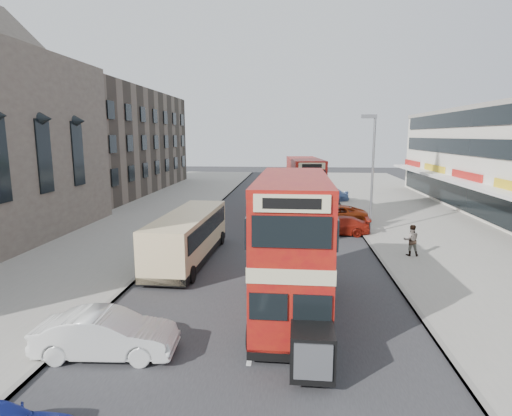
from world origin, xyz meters
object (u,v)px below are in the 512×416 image
at_px(bus_main, 292,245).
at_px(bus_second, 305,188).
at_px(cyclist, 323,220).
at_px(car_right_b, 334,214).
at_px(car_right_c, 327,194).
at_px(pedestrian_near, 411,240).
at_px(car_right_a, 338,226).
at_px(coach, 188,235).
at_px(car_left_front, 106,334).
at_px(street_lamp, 372,165).

distance_m(bus_main, bus_second, 18.71).
bearing_deg(bus_main, cyclist, -98.16).
bearing_deg(bus_main, car_right_b, -100.45).
xyz_separation_m(car_right_c, pedestrian_near, (3.02, -19.74, 0.28)).
relative_size(bus_main, car_right_a, 2.16).
xyz_separation_m(bus_second, coach, (-6.64, -12.37, -1.08)).
distance_m(coach, car_left_front, 10.03).
distance_m(car_right_a, cyclist, 1.77).
bearing_deg(car_left_front, cyclist, -26.99).
xyz_separation_m(coach, cyclist, (7.88, 8.26, -0.73)).
bearing_deg(cyclist, pedestrian_near, -54.55).
bearing_deg(car_left_front, bus_main, -60.50).
distance_m(car_right_b, cyclist, 2.61).
height_order(bus_second, car_left_front, bus_second).
bearing_deg(cyclist, car_right_b, 68.62).
relative_size(car_right_b, pedestrian_near, 2.80).
distance_m(street_lamp, coach, 13.24).
relative_size(bus_main, car_left_front, 2.17).
bearing_deg(pedestrian_near, street_lamp, -73.39).
height_order(coach, car_right_c, coach).
height_order(car_right_a, cyclist, cyclist).
distance_m(car_right_a, car_right_c, 14.46).
relative_size(bus_main, pedestrian_near, 5.26).
relative_size(car_left_front, car_right_a, 1.00).
bearing_deg(street_lamp, car_right_c, 96.56).
distance_m(bus_main, coach, 8.55).
bearing_deg(cyclist, car_right_a, -55.89).
xyz_separation_m(street_lamp, car_right_a, (-2.09, 0.00, -4.16)).
bearing_deg(pedestrian_near, bus_second, -60.55).
relative_size(street_lamp, bus_main, 0.87).
distance_m(car_left_front, car_right_a, 18.96).
xyz_separation_m(bus_main, coach, (-5.63, 6.31, -1.26)).
distance_m(car_right_b, pedestrian_near, 9.76).
relative_size(car_right_a, cyclist, 2.08).
relative_size(coach, cyclist, 4.45).
distance_m(coach, car_right_b, 13.92).
relative_size(bus_main, cyclist, 4.50).
bearing_deg(coach, car_right_b, 51.65).
bearing_deg(car_right_c, bus_second, -15.36).
bearing_deg(cyclist, bus_second, 109.58).
relative_size(street_lamp, bus_second, 0.93).
relative_size(bus_second, car_right_a, 2.02).
relative_size(coach, car_right_a, 2.13).
bearing_deg(coach, car_right_a, 39.21).
relative_size(street_lamp, car_right_b, 1.64).
xyz_separation_m(bus_main, pedestrian_near, (6.61, 7.77, -1.66)).
height_order(bus_main, cyclist, bus_main).
distance_m(car_right_b, car_right_c, 10.57).
height_order(bus_main, coach, bus_main).
relative_size(car_left_front, cyclist, 2.07).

